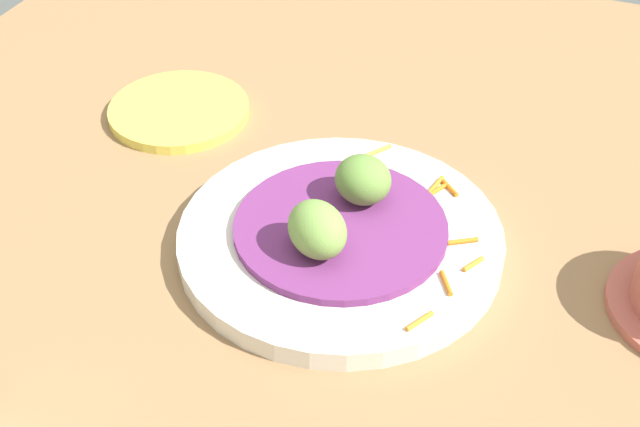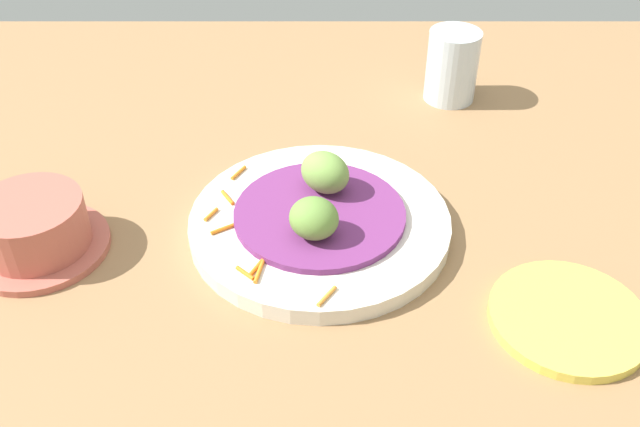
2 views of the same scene
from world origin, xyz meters
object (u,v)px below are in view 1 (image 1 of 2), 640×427
at_px(main_plate, 340,239).
at_px(guac_scoop_left, 317,229).
at_px(guac_scoop_center, 363,180).
at_px(side_plate_small, 179,110).

xyz_separation_m(main_plate, guac_scoop_left, (0.01, 0.04, 0.04)).
bearing_deg(guac_scoop_center, guac_scoop_left, 81.49).
height_order(guac_scoop_left, guac_scoop_center, guac_scoop_left).
xyz_separation_m(guac_scoop_left, side_plate_small, (0.22, -0.17, -0.04)).
distance_m(guac_scoop_left, guac_scoop_center, 0.08).
relative_size(guac_scoop_left, side_plate_small, 0.38).
height_order(guac_scoop_center, side_plate_small, guac_scoop_center).
height_order(main_plate, side_plate_small, main_plate).
height_order(guac_scoop_left, side_plate_small, guac_scoop_left).
relative_size(main_plate, guac_scoop_center, 5.52).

